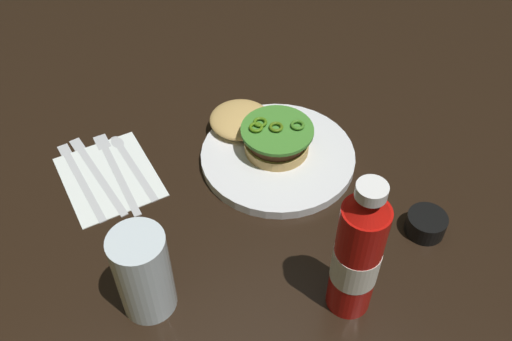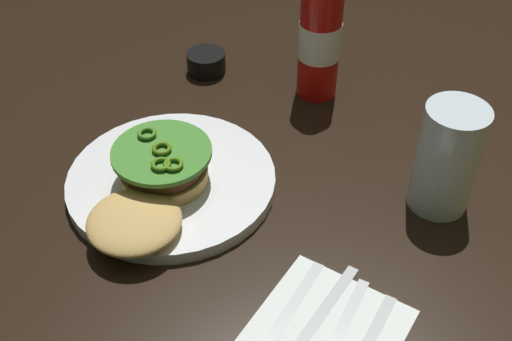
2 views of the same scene
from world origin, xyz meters
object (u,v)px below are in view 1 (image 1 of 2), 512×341
at_px(napkin, 109,176).
at_px(butter_knife, 94,169).
at_px(water_glass, 143,273).
at_px(spoon_utensil, 127,156).
at_px(ketchup_bottle, 357,255).
at_px(condiment_cup, 426,224).
at_px(steak_knife, 78,175).
at_px(dinner_plate, 278,157).
at_px(burger_sandwich, 263,131).
at_px(fork_utensil, 113,165).

xyz_separation_m(napkin, butter_knife, (0.03, 0.01, 0.00)).
xyz_separation_m(water_glass, spoon_utensil, (0.27, -0.10, -0.06)).
bearing_deg(ketchup_bottle, condiment_cup, -82.50).
bearing_deg(water_glass, steak_knife, -2.64).
distance_m(dinner_plate, spoon_utensil, 0.25).
bearing_deg(spoon_utensil, ketchup_bottle, -163.83).
xyz_separation_m(burger_sandwich, steak_knife, (0.12, 0.28, -0.03)).
height_order(napkin, spoon_utensil, spoon_utensil).
relative_size(condiment_cup, steak_knife, 0.30).
bearing_deg(butter_knife, condiment_cup, -138.74).
bearing_deg(napkin, ketchup_bottle, -157.34).
height_order(dinner_plate, steak_knife, dinner_plate).
xyz_separation_m(napkin, fork_utensil, (0.02, -0.02, 0.00)).
xyz_separation_m(napkin, steak_knife, (0.03, 0.04, 0.00)).
xyz_separation_m(napkin, spoon_utensil, (0.02, -0.04, 0.00)).
bearing_deg(burger_sandwich, condiment_cup, -162.23).
bearing_deg(ketchup_bottle, butter_knife, 22.90).
bearing_deg(napkin, condiment_cup, -137.82).
xyz_separation_m(ketchup_bottle, water_glass, (0.15, 0.22, -0.04)).
distance_m(ketchup_bottle, butter_knife, 0.47).
bearing_deg(steak_knife, fork_utensil, -102.05).
relative_size(spoon_utensil, steak_knife, 0.89).
distance_m(water_glass, fork_utensil, 0.28).
height_order(condiment_cup, fork_utensil, condiment_cup).
xyz_separation_m(dinner_plate, burger_sandwich, (0.04, 0.00, 0.03)).
relative_size(napkin, spoon_utensil, 0.97).
bearing_deg(water_glass, ketchup_bottle, -124.73).
bearing_deg(water_glass, fork_utensil, -14.85).
distance_m(burger_sandwich, fork_utensil, 0.25).
bearing_deg(condiment_cup, ketchup_bottle, 97.50).
xyz_separation_m(dinner_plate, steak_knife, (0.16, 0.29, -0.00)).
distance_m(spoon_utensil, fork_utensil, 0.03).
relative_size(butter_knife, steak_knife, 1.04).
bearing_deg(water_glass, spoon_utensil, -19.85).
distance_m(spoon_utensil, butter_knife, 0.06).
relative_size(dinner_plate, ketchup_bottle, 1.12).
bearing_deg(butter_knife, burger_sandwich, -113.83).
bearing_deg(condiment_cup, butter_knife, 41.26).
xyz_separation_m(ketchup_bottle, condiment_cup, (0.02, -0.17, -0.09)).
distance_m(water_glass, condiment_cup, 0.41).
xyz_separation_m(burger_sandwich, butter_knife, (0.11, 0.26, -0.03)).
relative_size(ketchup_bottle, spoon_utensil, 1.30).
bearing_deg(steak_knife, dinner_plate, -118.56).
relative_size(burger_sandwich, water_glass, 1.45).
bearing_deg(water_glass, napkin, -12.24).
relative_size(napkin, butter_knife, 0.82).
relative_size(water_glass, condiment_cup, 2.32).
distance_m(dinner_plate, water_glass, 0.33).
distance_m(napkin, fork_utensil, 0.02).
bearing_deg(spoon_utensil, dinner_plate, -126.35).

